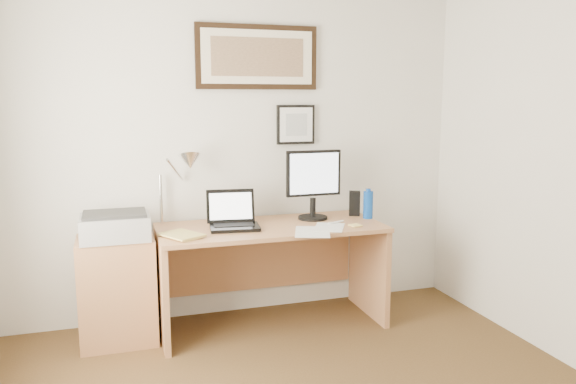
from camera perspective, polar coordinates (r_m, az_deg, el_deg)
name	(u,v)px	position (r m, az deg, el deg)	size (l,w,h in m)	color
wall_back	(238,152)	(4.26, -5.10, 4.08)	(3.50, 0.02, 2.50)	white
side_cabinet	(118,290)	(4.03, -16.92, -9.50)	(0.50, 0.40, 0.73)	#A76F46
water_bottle	(368,205)	(4.29, 8.14, -1.30)	(0.07, 0.07, 0.21)	#0D44A9
bottle_cap	(368,190)	(4.27, 8.17, 0.20)	(0.04, 0.04, 0.02)	#0D44A9
speaker	(355,203)	(4.38, 6.77, -1.15)	(0.08, 0.07, 0.19)	black
paper_sheet_a	(312,232)	(3.84, 2.50, -4.06)	(0.23, 0.33, 0.00)	white
paper_sheet_b	(329,227)	(3.97, 4.21, -3.59)	(0.20, 0.29, 0.00)	white
sticky_pad	(355,225)	(4.03, 6.87, -3.38)	(0.08, 0.08, 0.01)	#FFDF78
marker_pen	(336,222)	(4.10, 4.91, -3.09)	(0.02, 0.02, 0.14)	white
book	(169,238)	(3.70, -11.97, -4.61)	(0.20, 0.27, 0.02)	#D5BE64
desk	(268,254)	(4.16, -2.06, -6.33)	(1.60, 0.70, 0.75)	#A76F46
laptop	(233,220)	(3.97, -5.59, -2.80)	(0.37, 0.33, 0.26)	black
lcd_monitor	(313,181)	(4.18, 2.60, 1.12)	(0.42, 0.22, 0.52)	black
printer	(115,226)	(3.88, -17.15, -3.32)	(0.44, 0.34, 0.18)	#A3A3A6
desk_lamp	(187,165)	(4.01, -10.20, 2.74)	(0.29, 0.27, 0.53)	silver
picture_large	(257,57)	(4.26, -3.13, 13.52)	(0.92, 0.04, 0.47)	black
picture_small	(296,125)	(4.34, 0.79, 6.86)	(0.30, 0.03, 0.30)	black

